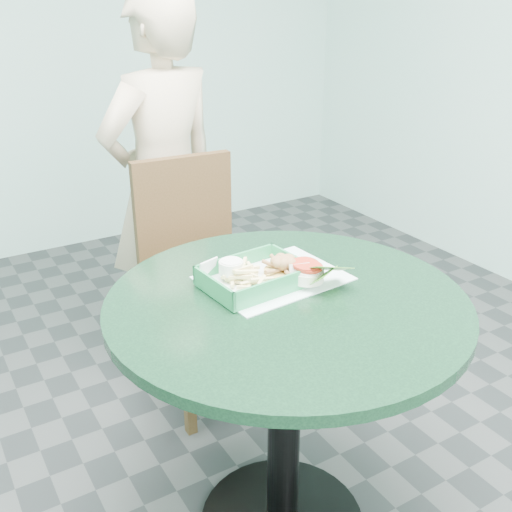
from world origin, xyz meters
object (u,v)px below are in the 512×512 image
cafe_table (286,361)px  crab_sandwich (285,273)px  food_basket (254,286)px  sauce_ramekin (232,273)px  diner_person (164,185)px  dining_chair (196,266)px

cafe_table → crab_sandwich: (0.04, 0.07, 0.22)m
food_basket → sauce_ramekin: (-0.05, 0.04, 0.03)m
diner_person → crab_sandwich: (-0.08, -0.98, 0.03)m
diner_person → food_basket: (-0.15, -0.95, 0.00)m
sauce_ramekin → dining_chair: bearing=73.3°
diner_person → food_basket: bearing=66.7°
dining_chair → food_basket: (-0.14, -0.65, 0.24)m
cafe_table → crab_sandwich: 0.23m
dining_chair → diner_person: (0.01, 0.29, 0.24)m
dining_chair → sauce_ramekin: size_ratio=14.47×
crab_sandwich → sauce_ramekin: 0.14m
cafe_table → diner_person: diner_person is taller
cafe_table → dining_chair: size_ratio=0.98×
crab_sandwich → sauce_ramekin: bearing=149.0°
sauce_ramekin → food_basket: bearing=-42.0°
cafe_table → sauce_ramekin: sauce_ramekin is taller
diner_person → food_basket: size_ratio=5.94×
cafe_table → food_basket: bearing=109.2°
crab_sandwich → sauce_ramekin: (-0.12, 0.07, 0.00)m
food_basket → crab_sandwich: crab_sandwich is taller
food_basket → crab_sandwich: (0.07, -0.03, 0.03)m
dining_chair → food_basket: 0.71m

